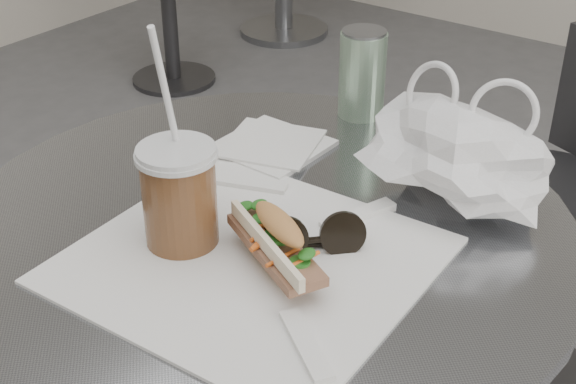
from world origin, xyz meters
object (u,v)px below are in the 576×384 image
Objects in this scene: sunglasses at (314,239)px; drink_can at (362,73)px; chair_far at (549,248)px; banh_mi at (277,244)px; iced_coffee at (179,195)px; bg_chair at (161,7)px.

sunglasses is 0.38m from drink_can.
chair_far is 0.67m from drink_can.
drink_can is at bearing 136.11° from banh_mi.
drink_can is at bearing 87.04° from chair_far.
chair_far is 0.99m from iced_coffee.
banh_mi is at bearing 10.63° from iced_coffee.
chair_far is at bearing 112.31° from banh_mi.
banh_mi is (-0.07, -0.83, 0.44)m from chair_far.
bg_chair is 7.00× the size of sunglasses.
iced_coffee reaches higher than drink_can.
drink_can is (1.56, -1.13, 0.49)m from bg_chair.
banh_mi reaches higher than bg_chair.
banh_mi is at bearing -37.43° from bg_chair.
bg_chair is 5.25× the size of drink_can.
iced_coffee is at bearing 162.41° from sunglasses.
banh_mi is 0.77× the size of iced_coffee.
chair_far is at bearing 77.68° from iced_coffee.
sunglasses is (1.72, -1.48, 0.45)m from bg_chair.
banh_mi is at bearing -152.97° from sunglasses.
bg_chair is 2.33m from banh_mi.
bg_chair is at bearing 144.10° from drink_can.
bg_chair is at bearing 165.01° from banh_mi.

